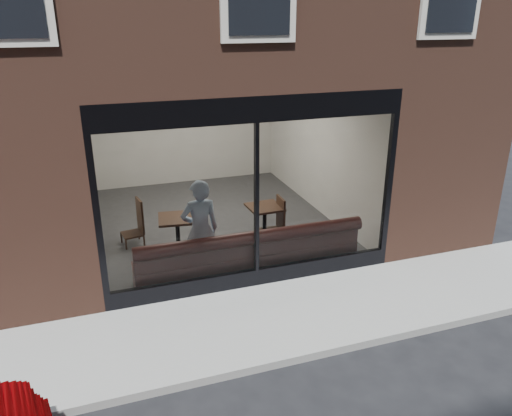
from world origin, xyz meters
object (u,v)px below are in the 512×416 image
object	(u,v)px
person	(200,230)
cafe_chair_right	(272,232)
banquette	(249,263)
cafe_table_right	(265,207)
cafe_table_left	(177,218)
cafe_chair_left	(132,234)

from	to	relation	value
person	cafe_chair_right	world-z (taller)	person
banquette	person	bearing A→B (deg)	167.75
banquette	cafe_table_right	world-z (taller)	cafe_table_right
person	cafe_table_left	world-z (taller)	person
person	cafe_table_right	size ratio (longest dim) A/B	2.74
cafe_chair_right	cafe_table_left	bearing A→B (deg)	-1.18
banquette	person	world-z (taller)	person
person	cafe_chair_right	size ratio (longest dim) A/B	4.05
person	cafe_chair_left	world-z (taller)	person
cafe_table_left	cafe_chair_right	size ratio (longest dim) A/B	1.55
person	cafe_table_right	bearing A→B (deg)	-148.07
person	cafe_table_left	bearing A→B (deg)	-79.98
banquette	cafe_table_left	size ratio (longest dim) A/B	5.81
cafe_chair_left	cafe_chair_right	xyz separation A→B (m)	(2.67, -0.79, 0.00)
banquette	cafe_chair_right	xyz separation A→B (m)	(0.84, 1.10, 0.01)
banquette	cafe_chair_left	size ratio (longest dim) A/B	10.48
cafe_table_right	cafe_chair_left	world-z (taller)	cafe_table_right
banquette	cafe_table_left	xyz separation A→B (m)	(-1.03, 1.20, 0.52)
cafe_chair_left	cafe_table_left	bearing A→B (deg)	129.63
cafe_table_left	cafe_chair_left	size ratio (longest dim) A/B	1.80
cafe_table_left	cafe_table_right	distance (m)	1.76
cafe_table_left	cafe_chair_right	xyz separation A→B (m)	(1.87, -0.10, -0.50)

